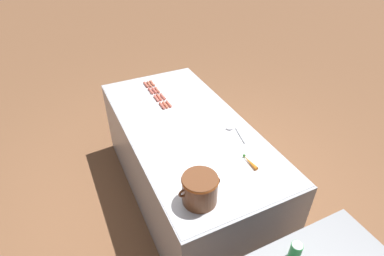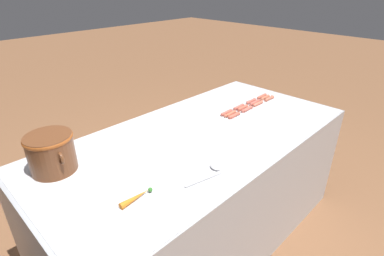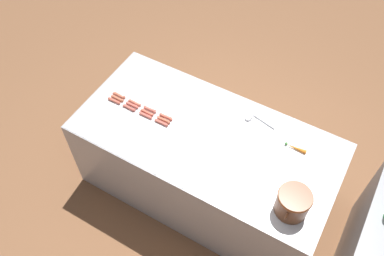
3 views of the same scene
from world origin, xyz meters
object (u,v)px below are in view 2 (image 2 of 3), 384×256
(hot_dog_1, at_px, (258,104))
(carrot, at_px, (136,197))
(hot_dog_11, at_px, (227,112))
(bean_pot, at_px, (51,151))
(hot_dog_4, at_px, (265,97))
(hot_dog_0, at_px, (269,98))
(hot_dog_7, at_px, (230,114))
(hot_dog_9, at_px, (251,101))
(hot_dog_10, at_px, (239,107))
(hot_dog_2, at_px, (247,109))
(hot_dog_8, at_px, (262,96))
(hot_dog_6, at_px, (243,108))
(serving_spoon, at_px, (211,171))
(hot_dog_5, at_px, (255,102))
(hot_dog_3, at_px, (234,115))

(hot_dog_1, height_order, carrot, carrot)
(hot_dog_11, distance_m, bean_pot, 1.26)
(hot_dog_4, relative_size, hot_dog_11, 1.00)
(hot_dog_0, relative_size, hot_dog_7, 1.00)
(hot_dog_1, distance_m, hot_dog_7, 0.32)
(hot_dog_4, bearing_deg, hot_dog_9, 76.59)
(hot_dog_4, relative_size, hot_dog_10, 1.00)
(hot_dog_0, distance_m, bean_pot, 1.75)
(hot_dog_11, bearing_deg, hot_dog_1, -102.16)
(hot_dog_2, distance_m, hot_dog_9, 0.18)
(hot_dog_7, height_order, hot_dog_11, same)
(hot_dog_8, relative_size, hot_dog_11, 1.00)
(hot_dog_6, bearing_deg, bean_pot, 80.63)
(hot_dog_8, bearing_deg, serving_spoon, 110.36)
(hot_dog_1, relative_size, hot_dog_7, 1.00)
(hot_dog_0, distance_m, hot_dog_1, 0.17)
(bean_pot, bearing_deg, carrot, -162.48)
(hot_dog_5, distance_m, hot_dog_6, 0.16)
(hot_dog_6, relative_size, carrot, 0.72)
(hot_dog_5, distance_m, hot_dog_8, 0.17)
(carrot, bearing_deg, hot_dog_2, -78.70)
(hot_dog_11, bearing_deg, hot_dog_7, 179.02)
(hot_dog_4, relative_size, hot_dog_5, 1.00)
(hot_dog_10, height_order, bean_pot, bean_pot)
(bean_pot, distance_m, serving_spoon, 0.86)
(hot_dog_2, xyz_separation_m, hot_dog_6, (0.04, -0.00, 0.00))
(hot_dog_3, bearing_deg, hot_dog_5, -83.51)
(hot_dog_4, relative_size, bean_pot, 0.42)
(hot_dog_2, bearing_deg, hot_dog_7, 77.38)
(hot_dog_4, bearing_deg, hot_dog_5, 90.76)
(hot_dog_4, distance_m, hot_dog_5, 0.16)
(hot_dog_6, bearing_deg, hot_dog_8, -84.04)
(hot_dog_0, bearing_deg, hot_dog_6, 83.09)
(hot_dog_8, bearing_deg, hot_dog_1, 112.74)
(hot_dog_11, distance_m, serving_spoon, 0.78)
(carrot, bearing_deg, hot_dog_8, -78.37)
(hot_dog_4, bearing_deg, hot_dog_6, 89.57)
(hot_dog_3, distance_m, hot_dog_7, 0.04)
(hot_dog_2, xyz_separation_m, hot_dog_11, (0.07, 0.16, 0.00))
(hot_dog_10, bearing_deg, hot_dog_9, -89.66)
(hot_dog_1, xyz_separation_m, serving_spoon, (-0.36, 0.98, -0.01))
(hot_dog_9, bearing_deg, hot_dog_10, 90.34)
(hot_dog_5, height_order, bean_pot, bean_pot)
(hot_dog_4, distance_m, hot_dog_7, 0.48)
(hot_dog_5, bearing_deg, hot_dog_2, 102.68)
(hot_dog_4, xyz_separation_m, hot_dog_10, (0.04, 0.32, 0.00))
(hot_dog_11, bearing_deg, hot_dog_0, -98.30)
(hot_dog_4, distance_m, serving_spoon, 1.21)
(hot_dog_5, xyz_separation_m, bean_pot, (0.24, 1.56, 0.10))
(serving_spoon, bearing_deg, hot_dog_0, -72.92)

